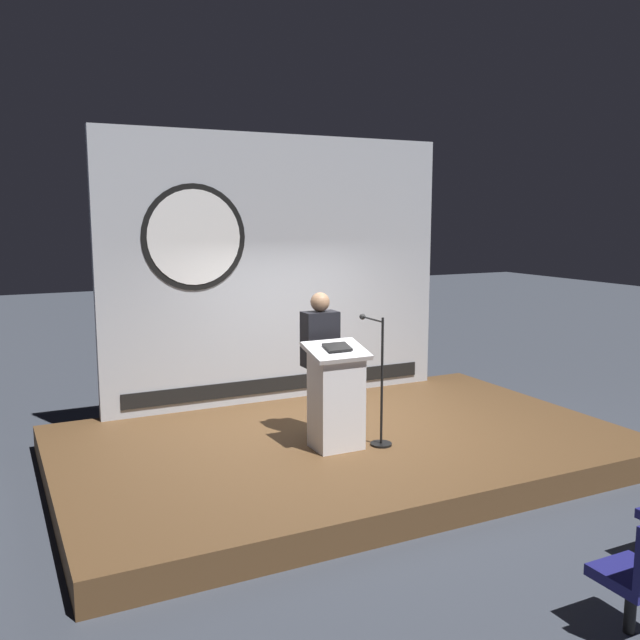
# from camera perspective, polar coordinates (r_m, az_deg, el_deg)

# --- Properties ---
(ground_plane) EXTENTS (40.00, 40.00, 0.00)m
(ground_plane) POSITION_cam_1_polar(r_m,az_deg,el_deg) (8.15, 1.94, -11.61)
(ground_plane) COLOR #383D47
(stage_platform) EXTENTS (6.40, 4.00, 0.30)m
(stage_platform) POSITION_cam_1_polar(r_m,az_deg,el_deg) (8.10, 1.95, -10.62)
(stage_platform) COLOR brown
(stage_platform) RESTS_ON ground
(banner_display) EXTENTS (4.86, 0.12, 3.59)m
(banner_display) POSITION_cam_1_polar(r_m,az_deg,el_deg) (9.33, -3.57, 4.17)
(banner_display) COLOR #B2B7C1
(banner_display) RESTS_ON stage_platform
(podium) EXTENTS (0.64, 0.50, 1.17)m
(podium) POSITION_cam_1_polar(r_m,az_deg,el_deg) (7.51, 1.36, -6.44)
(podium) COLOR silver
(podium) RESTS_ON stage_platform
(speaker_person) EXTENTS (0.40, 0.26, 1.67)m
(speaker_person) POSITION_cam_1_polar(r_m,az_deg,el_deg) (7.87, 0.00, -3.60)
(speaker_person) COLOR black
(speaker_person) RESTS_ON stage_platform
(microphone_stand) EXTENTS (0.24, 0.60, 1.44)m
(microphone_stand) POSITION_cam_1_polar(r_m,az_deg,el_deg) (7.68, 4.90, -6.57)
(microphone_stand) COLOR black
(microphone_stand) RESTS_ON stage_platform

